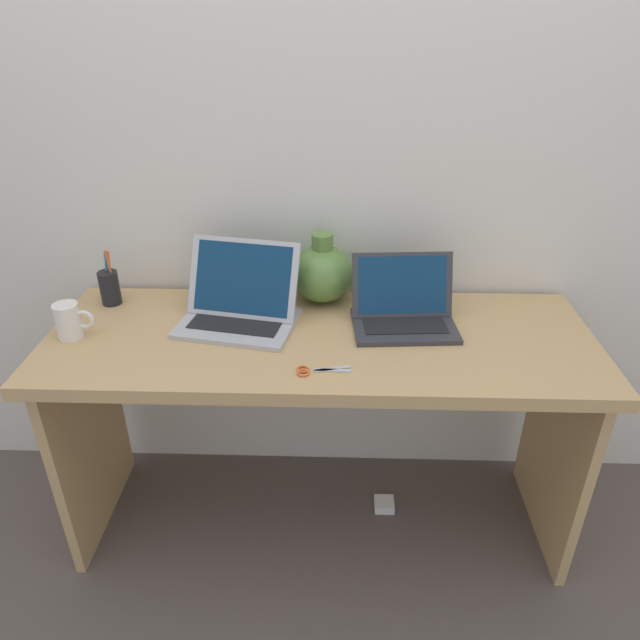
{
  "coord_description": "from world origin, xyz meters",
  "views": [
    {
      "loc": [
        0.05,
        -1.46,
        1.61
      ],
      "look_at": [
        0.0,
        0.0,
        0.8
      ],
      "focal_mm": 32.52,
      "sensor_mm": 36.0,
      "label": 1
    }
  ],
  "objects_px": {
    "laptop_right": "(403,307)",
    "pen_cup": "(110,287)",
    "green_vase": "(322,273)",
    "power_brick": "(384,504)",
    "laptop_left": "(240,302)",
    "coffee_mug": "(69,321)",
    "scissors": "(314,370)"
  },
  "relations": [
    {
      "from": "green_vase",
      "to": "laptop_right",
      "type": "bearing_deg",
      "value": -31.42
    },
    {
      "from": "power_brick",
      "to": "laptop_left",
      "type": "bearing_deg",
      "value": 176.83
    },
    {
      "from": "pen_cup",
      "to": "scissors",
      "type": "height_order",
      "value": "pen_cup"
    },
    {
      "from": "coffee_mug",
      "to": "scissors",
      "type": "xyz_separation_m",
      "value": [
        0.71,
        -0.16,
        -0.05
      ]
    },
    {
      "from": "laptop_right",
      "to": "power_brick",
      "type": "relative_size",
      "value": 4.53
    },
    {
      "from": "laptop_right",
      "to": "pen_cup",
      "type": "distance_m",
      "value": 0.93
    },
    {
      "from": "laptop_left",
      "to": "laptop_right",
      "type": "xyz_separation_m",
      "value": [
        0.49,
        0.0,
        -0.01
      ]
    },
    {
      "from": "laptop_right",
      "to": "pen_cup",
      "type": "height_order",
      "value": "laptop_right"
    },
    {
      "from": "scissors",
      "to": "pen_cup",
      "type": "bearing_deg",
      "value": 150.69
    },
    {
      "from": "laptop_left",
      "to": "pen_cup",
      "type": "relative_size",
      "value": 2.02
    },
    {
      "from": "green_vase",
      "to": "scissors",
      "type": "bearing_deg",
      "value": -91.45
    },
    {
      "from": "scissors",
      "to": "coffee_mug",
      "type": "bearing_deg",
      "value": 167.41
    },
    {
      "from": "laptop_right",
      "to": "green_vase",
      "type": "xyz_separation_m",
      "value": [
        -0.25,
        0.15,
        0.04
      ]
    },
    {
      "from": "scissors",
      "to": "green_vase",
      "type": "bearing_deg",
      "value": 88.55
    },
    {
      "from": "green_vase",
      "to": "laptop_left",
      "type": "bearing_deg",
      "value": -148.07
    },
    {
      "from": "pen_cup",
      "to": "laptop_right",
      "type": "bearing_deg",
      "value": -6.2
    },
    {
      "from": "laptop_right",
      "to": "power_brick",
      "type": "xyz_separation_m",
      "value": [
        -0.02,
        -0.03,
        -0.79
      ]
    },
    {
      "from": "laptop_left",
      "to": "green_vase",
      "type": "bearing_deg",
      "value": 31.93
    },
    {
      "from": "coffee_mug",
      "to": "scissors",
      "type": "distance_m",
      "value": 0.73
    },
    {
      "from": "laptop_right",
      "to": "scissors",
      "type": "distance_m",
      "value": 0.38
    },
    {
      "from": "green_vase",
      "to": "pen_cup",
      "type": "distance_m",
      "value": 0.68
    },
    {
      "from": "pen_cup",
      "to": "scissors",
      "type": "bearing_deg",
      "value": -29.31
    },
    {
      "from": "pen_cup",
      "to": "scissors",
      "type": "distance_m",
      "value": 0.77
    },
    {
      "from": "green_vase",
      "to": "pen_cup",
      "type": "bearing_deg",
      "value": -175.74
    },
    {
      "from": "pen_cup",
      "to": "power_brick",
      "type": "bearing_deg",
      "value": -7.98
    },
    {
      "from": "coffee_mug",
      "to": "green_vase",
      "type": "bearing_deg",
      "value": 20.35
    },
    {
      "from": "laptop_right",
      "to": "pen_cup",
      "type": "relative_size",
      "value": 1.7
    },
    {
      "from": "green_vase",
      "to": "scissors",
      "type": "xyz_separation_m",
      "value": [
        -0.01,
        -0.42,
        -0.09
      ]
    },
    {
      "from": "green_vase",
      "to": "pen_cup",
      "type": "relative_size",
      "value": 1.21
    },
    {
      "from": "laptop_right",
      "to": "coffee_mug",
      "type": "relative_size",
      "value": 2.82
    },
    {
      "from": "laptop_right",
      "to": "power_brick",
      "type": "bearing_deg",
      "value": -121.18
    },
    {
      "from": "green_vase",
      "to": "scissors",
      "type": "height_order",
      "value": "green_vase"
    }
  ]
}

